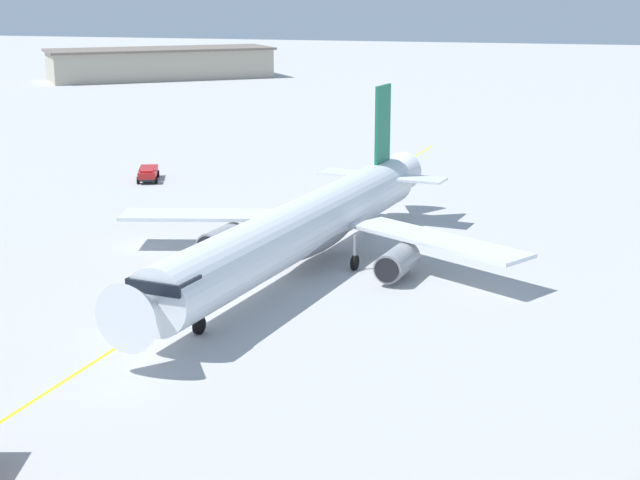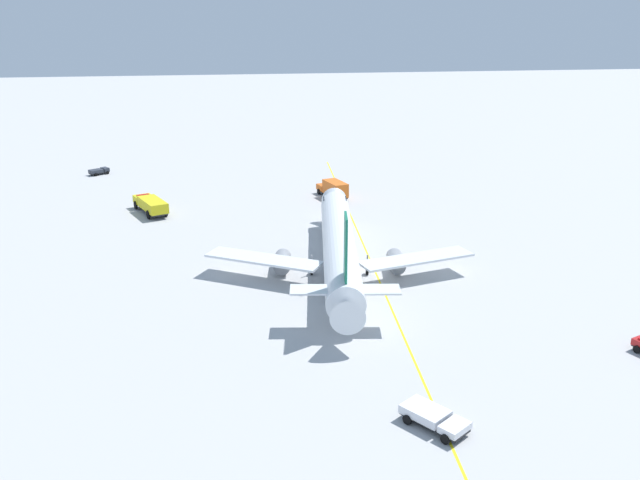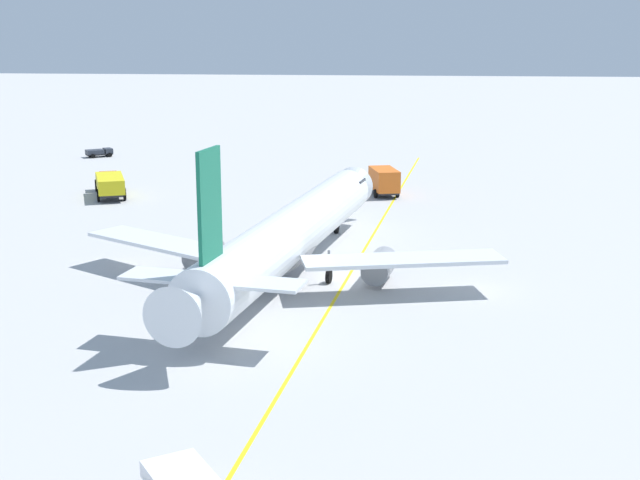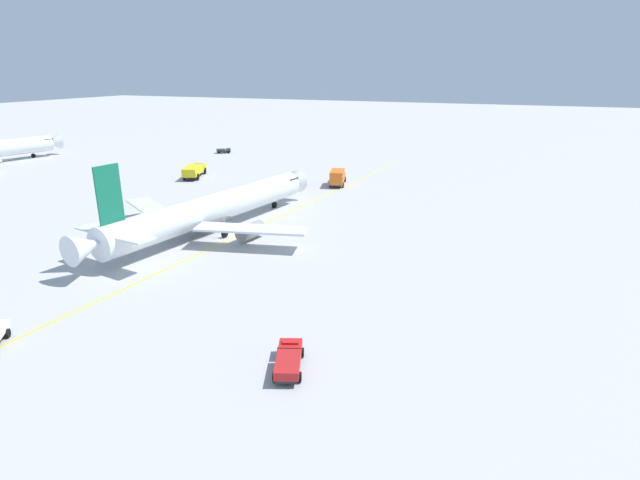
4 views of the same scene
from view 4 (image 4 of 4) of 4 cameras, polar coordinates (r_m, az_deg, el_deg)
name	(u,v)px [view 4 (image 4 of 4)]	position (r m, az deg, el deg)	size (l,w,h in m)	color
ground_plane	(234,235)	(71.55, -9.65, 0.55)	(600.00, 600.00, 0.00)	#B2B2B2
airliner_main	(212,210)	(73.06, -12.15, 3.33)	(43.76, 32.91, 12.01)	silver
fire_tender_truck	(194,170)	(111.91, -14.04, 7.66)	(10.21, 6.37, 2.50)	#232326
catering_truck_truck	(338,177)	(101.08, 1.99, 7.13)	(8.45, 4.60, 3.10)	#232326
ops_pickup_truck	(289,360)	(39.99, -3.56, -13.36)	(5.46, 3.60, 1.41)	#232326
baggage_truck_truck	(224,150)	(143.67, -10.84, 9.91)	(3.70, 4.16, 1.22)	#232326
taxiway_centreline	(254,228)	(74.15, -7.45, 1.32)	(123.83, 10.69, 0.01)	yellow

